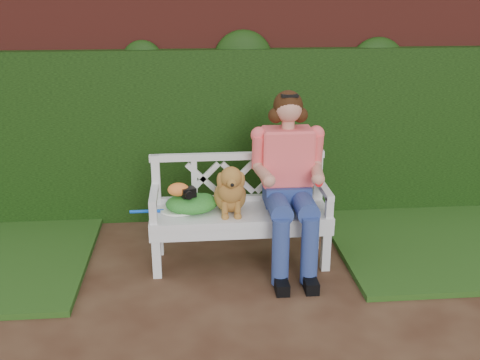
{
  "coord_description": "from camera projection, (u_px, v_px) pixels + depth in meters",
  "views": [
    {
      "loc": [
        -0.19,
        -3.69,
        2.28
      ],
      "look_at": [
        0.2,
        0.65,
        0.75
      ],
      "focal_mm": 42.0,
      "sensor_mm": 36.0,
      "label": 1
    }
  ],
  "objects": [
    {
      "name": "garden_bench",
      "position": [
        240.0,
        236.0,
        4.8
      ],
      "size": [
        1.63,
        0.76,
        0.48
      ],
      "primitive_type": null,
      "rotation": [
        0.0,
        0.0,
        -0.1
      ],
      "color": "white",
      "rests_on": "ground"
    },
    {
      "name": "ivy_hedge",
      "position": [
        210.0,
        137.0,
        5.54
      ],
      "size": [
        10.0,
        0.18,
        1.7
      ],
      "primitive_type": "cube",
      "color": "#204410",
      "rests_on": "ground"
    },
    {
      "name": "dog",
      "position": [
        230.0,
        188.0,
        4.61
      ],
      "size": [
        0.42,
        0.47,
        0.44
      ],
      "primitive_type": null,
      "rotation": [
        0.0,
        0.0,
        -0.38
      ],
      "color": "#A56937",
      "rests_on": "garden_bench"
    },
    {
      "name": "camera_item",
      "position": [
        188.0,
        192.0,
        4.6
      ],
      "size": [
        0.14,
        0.12,
        0.08
      ],
      "primitive_type": "cube",
      "rotation": [
        0.0,
        0.0,
        0.37
      ],
      "color": "black",
      "rests_on": "green_bag"
    },
    {
      "name": "ground",
      "position": [
        221.0,
        303.0,
        4.24
      ],
      "size": [
        60.0,
        60.0,
        0.0
      ],
      "primitive_type": "plane",
      "color": "#361C11"
    },
    {
      "name": "green_bag",
      "position": [
        192.0,
        203.0,
        4.67
      ],
      "size": [
        0.49,
        0.42,
        0.15
      ],
      "primitive_type": null,
      "rotation": [
        0.0,
        0.0,
        -0.21
      ],
      "color": "green",
      "rests_on": "garden_bench"
    },
    {
      "name": "grass_right",
      "position": [
        469.0,
        237.0,
        5.29
      ],
      "size": [
        2.6,
        2.0,
        0.05
      ],
      "primitive_type": "cube",
      "color": "#204B1B",
      "rests_on": "ground"
    },
    {
      "name": "seated_woman",
      "position": [
        288.0,
        180.0,
        4.64
      ],
      "size": [
        0.74,
        0.92,
        1.49
      ],
      "primitive_type": null,
      "rotation": [
        0.0,
        0.0,
        0.13
      ],
      "color": "red",
      "rests_on": "ground"
    },
    {
      "name": "tennis_racket",
      "position": [
        175.0,
        210.0,
        4.68
      ],
      "size": [
        0.63,
        0.43,
        0.03
      ],
      "primitive_type": null,
      "rotation": [
        0.0,
        0.0,
        0.36
      ],
      "color": "silver",
      "rests_on": "garden_bench"
    },
    {
      "name": "baseball_glove",
      "position": [
        178.0,
        190.0,
        4.61
      ],
      "size": [
        0.21,
        0.17,
        0.11
      ],
      "primitive_type": "ellipsoid",
      "rotation": [
        0.0,
        0.0,
        0.29
      ],
      "color": "orange",
      "rests_on": "green_bag"
    },
    {
      "name": "brick_wall",
      "position": [
        209.0,
        107.0,
        5.67
      ],
      "size": [
        10.0,
        0.3,
        2.2
      ],
      "primitive_type": "cube",
      "color": "maroon",
      "rests_on": "ground"
    }
  ]
}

